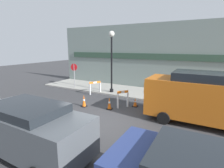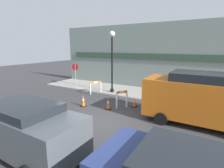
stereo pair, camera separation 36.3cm
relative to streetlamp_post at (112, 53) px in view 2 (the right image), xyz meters
name	(u,v)px [view 2 (the right image)]	position (x,y,z in m)	size (l,w,h in m)	color
ground_plane	(95,123)	(2.09, -5.15, -3.11)	(60.00, 60.00, 0.00)	#38383A
sidewalk_slab	(142,93)	(2.09, 1.03, -3.06)	(18.00, 3.37, 0.11)	#9E9B93
storefront_facade	(151,57)	(2.09, 2.79, -0.36)	(18.00, 0.22, 5.50)	gray
streetlamp_post	(112,53)	(0.00, 0.00, 0.00)	(0.44, 0.44, 4.63)	black
stop_sign	(75,71)	(-3.60, -0.19, -1.61)	(0.59, 0.15, 2.07)	gray
barricade_0	(96,87)	(-1.02, -0.80, -2.57)	(0.59, 0.87, 0.99)	white
barricade_1	(122,99)	(2.19, -2.55, -2.56)	(0.56, 0.63, 1.04)	white
traffic_cone_0	(83,101)	(0.06, -3.58, -2.75)	(0.30, 0.30, 0.74)	black
traffic_cone_1	(134,102)	(2.80, -2.05, -2.84)	(0.30, 0.30, 0.57)	black
traffic_cone_2	(108,103)	(1.65, -3.23, -2.75)	(0.30, 0.30, 0.75)	black
person_worker	(146,92)	(3.36, -1.61, -2.22)	(0.37, 0.37, 1.67)	#33333D
parked_car_1	(24,126)	(1.52, -8.33, -2.10)	(4.46, 1.91, 1.80)	#4C5156
work_van	(204,97)	(6.52, -2.77, -1.77)	(5.27, 2.08, 2.47)	#D16619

